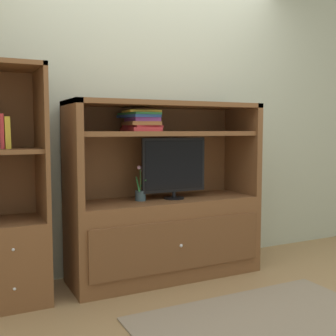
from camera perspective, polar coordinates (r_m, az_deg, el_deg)
name	(u,v)px	position (r m, az deg, el deg)	size (l,w,h in m)	color
ground_plane	(189,292)	(3.20, 2.91, -16.38)	(8.00, 8.00, 0.00)	#99754C
painted_rear_wall	(147,103)	(3.65, -2.82, 8.71)	(6.00, 0.10, 2.80)	#ADB29E
area_rug	(260,321)	(2.82, 12.24, -19.45)	(1.55, 0.85, 0.01)	gray
media_console	(165,219)	(3.41, -0.41, -6.85)	(1.53, 0.53, 1.39)	brown
tv_monitor	(174,167)	(3.35, 0.82, 0.19)	(0.55, 0.16, 0.49)	black
potted_plant	(140,193)	(3.28, -3.73, -3.37)	(0.08, 0.11, 0.27)	#384C56
magazine_stack	(141,121)	(3.24, -3.70, 6.33)	(0.27, 0.36, 0.16)	red
bookshelf_tall	(8,226)	(3.09, -20.66, -7.33)	(0.49, 0.47, 1.61)	brown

